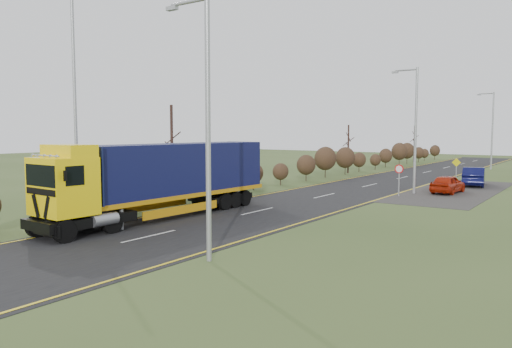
{
  "coord_description": "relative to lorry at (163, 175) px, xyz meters",
  "views": [
    {
      "loc": [
        15.57,
        -18.38,
        4.47
      ],
      "look_at": [
        0.64,
        2.93,
        2.2
      ],
      "focal_mm": 35.0,
      "sensor_mm": 36.0,
      "label": 1
    }
  ],
  "objects": [
    {
      "name": "ground",
      "position": [
        2.8,
        0.44,
        -2.21
      ],
      "size": [
        160.0,
        160.0,
        0.0
      ],
      "primitive_type": "plane",
      "color": "#384D21",
      "rests_on": "ground"
    },
    {
      "name": "road",
      "position": [
        2.8,
        10.44,
        -2.2
      ],
      "size": [
        8.0,
        120.0,
        0.02
      ],
      "primitive_type": "cube",
      "color": "black",
      "rests_on": "ground"
    },
    {
      "name": "layby",
      "position": [
        9.3,
        20.44,
        -2.19
      ],
      "size": [
        6.0,
        18.0,
        0.02
      ],
      "primitive_type": "cube",
      "color": "#302D2A",
      "rests_on": "ground"
    },
    {
      "name": "lane_markings",
      "position": [
        2.8,
        10.14,
        -2.18
      ],
      "size": [
        7.52,
        116.0,
        0.01
      ],
      "color": "yellow",
      "rests_on": "road"
    },
    {
      "name": "hedgerow",
      "position": [
        -3.2,
        8.34,
        -0.59
      ],
      "size": [
        2.24,
        102.04,
        6.05
      ],
      "color": "#311D15",
      "rests_on": "ground"
    },
    {
      "name": "lorry",
      "position": [
        0.0,
        0.0,
        0.0
      ],
      "size": [
        2.79,
        14.03,
        3.89
      ],
      "rotation": [
        0.0,
        0.0,
        -0.04
      ],
      "color": "black",
      "rests_on": "ground"
    },
    {
      "name": "car_red_hatchback",
      "position": [
        9.3,
        18.86,
        -1.55
      ],
      "size": [
        1.83,
        3.96,
        1.31
      ],
      "primitive_type": "imported",
      "rotation": [
        0.0,
        0.0,
        3.07
      ],
      "color": "#A71E08",
      "rests_on": "ground"
    },
    {
      "name": "car_blue_sedan",
      "position": [
        9.79,
        25.02,
        -1.45
      ],
      "size": [
        2.33,
        4.76,
        1.5
      ],
      "primitive_type": "imported",
      "rotation": [
        0.0,
        0.0,
        3.31
      ],
      "color": "#0A0C39",
      "rests_on": "ground"
    },
    {
      "name": "streetlight_near",
      "position": [
        7.29,
        -5.09,
        2.72
      ],
      "size": [
        1.9,
        0.18,
        8.95
      ],
      "color": "#989A9E",
      "rests_on": "ground"
    },
    {
      "name": "streetlight_mid",
      "position": [
        7.29,
        17.27,
        2.67
      ],
      "size": [
        1.89,
        0.18,
        8.86
      ],
      "color": "#989A9E",
      "rests_on": "ground"
    },
    {
      "name": "streetlight_far",
      "position": [
        7.62,
        44.3,
        2.65
      ],
      "size": [
        1.88,
        0.18,
        8.82
      ],
      "color": "#989A9E",
      "rests_on": "ground"
    },
    {
      "name": "left_pole",
      "position": [
        -3.37,
        -2.63,
        3.35
      ],
      "size": [
        0.16,
        0.16,
        11.12
      ],
      "primitive_type": "cylinder",
      "color": "#989A9E",
      "rests_on": "ground"
    },
    {
      "name": "speed_sign",
      "position": [
        7.0,
        15.22,
        -0.7
      ],
      "size": [
        0.6,
        0.1,
        2.17
      ],
      "color": "#989A9E",
      "rests_on": "ground"
    },
    {
      "name": "warning_board",
      "position": [
        7.59,
        28.59,
        -0.97
      ],
      "size": [
        0.77,
        0.11,
        2.02
      ],
      "color": "#989A9E",
      "rests_on": "ground"
    }
  ]
}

